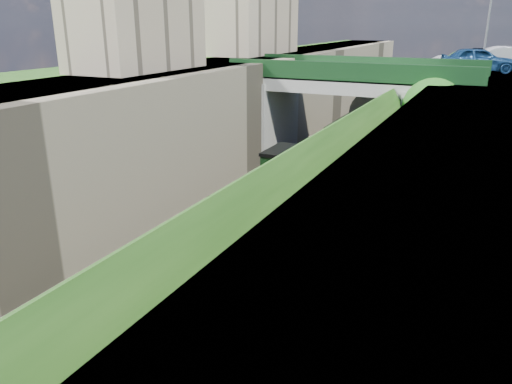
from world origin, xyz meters
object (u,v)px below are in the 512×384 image
object	(u,v)px
car_blue	(478,60)
tender	(326,175)
locomotive	(272,215)
tree	(435,111)
car_silver	(509,58)
lamppost	(489,22)
road_bridge	(361,108)

from	to	relation	value
car_blue	tender	size ratio (longest dim) A/B	0.83
car_blue	locomotive	xyz separation A→B (m)	(-6.37, -20.79, -5.21)
tree	locomotive	bearing A→B (deg)	-110.22
locomotive	tender	distance (m)	7.37
car_silver	locomotive	size ratio (longest dim) A/B	0.48
lamppost	car_silver	size ratio (longest dim) A/B	1.22
tender	tree	bearing A→B (deg)	49.07
road_bridge	car_silver	size ratio (longest dim) A/B	3.27
road_bridge	tender	bearing A→B (deg)	-88.20
road_bridge	car_blue	xyz separation A→B (m)	(6.63, 5.27, 3.02)
car_blue	locomotive	size ratio (longest dim) A/B	0.49
tree	car_silver	xyz separation A→B (m)	(3.60, 11.71, 2.41)
tree	car_silver	distance (m)	12.48
lamppost	car_blue	world-z (taller)	lamppost
car_blue	tree	bearing A→B (deg)	154.46
road_bridge	car_blue	distance (m)	8.99
tree	tender	size ratio (longest dim) A/B	1.10
car_blue	locomotive	bearing A→B (deg)	149.14
car_silver	locomotive	xyz separation A→B (m)	(-8.31, -24.50, -5.16)
tree	lamppost	bearing A→B (deg)	78.45
tree	locomotive	distance (m)	13.91
car_silver	locomotive	bearing A→B (deg)	145.20
car_silver	road_bridge	bearing A→B (deg)	120.32
car_blue	tender	distance (m)	15.84
locomotive	car_blue	bearing A→B (deg)	72.96
lamppost	locomotive	distance (m)	24.46
car_blue	locomotive	world-z (taller)	car_blue
road_bridge	lamppost	distance (m)	11.10
tender	locomotive	bearing A→B (deg)	-90.00
tree	locomotive	size ratio (longest dim) A/B	0.65
lamppost	tree	bearing A→B (deg)	-101.55
locomotive	tree	bearing A→B (deg)	69.78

